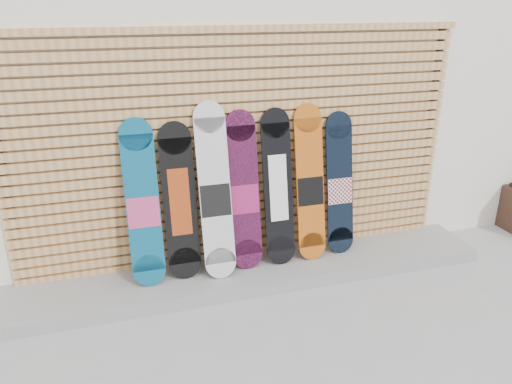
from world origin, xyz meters
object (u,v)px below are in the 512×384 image
at_px(snowboard_4, 278,188).
at_px(snowboard_6, 340,185).
at_px(snowboard_2, 215,193).
at_px(snowboard_3, 244,192).
at_px(snowboard_0, 143,205).
at_px(snowboard_1, 180,202).
at_px(snowboard_5, 310,185).

distance_m(snowboard_4, snowboard_6, 0.64).
relative_size(snowboard_2, snowboard_4, 1.07).
bearing_deg(snowboard_3, snowboard_2, -170.54).
relative_size(snowboard_0, snowboard_4, 1.00).
height_order(snowboard_0, snowboard_1, snowboard_0).
xyz_separation_m(snowboard_2, snowboard_3, (0.28, 0.05, -0.05)).
height_order(snowboard_0, snowboard_4, snowboard_4).
bearing_deg(snowboard_1, snowboard_2, -8.30).
xyz_separation_m(snowboard_1, snowboard_2, (0.31, -0.05, 0.07)).
bearing_deg(snowboard_2, snowboard_6, 2.88).
bearing_deg(snowboard_1, snowboard_0, -176.49).
bearing_deg(snowboard_3, snowboard_0, -178.68).
bearing_deg(snowboard_0, snowboard_6, 1.14).
relative_size(snowboard_4, snowboard_5, 0.99).
distance_m(snowboard_0, snowboard_6, 1.89).
distance_m(snowboard_1, snowboard_3, 0.59).
bearing_deg(snowboard_5, snowboard_6, 4.00).
bearing_deg(snowboard_5, snowboard_4, 179.33).
bearing_deg(snowboard_0, snowboard_3, 1.32).
distance_m(snowboard_3, snowboard_5, 0.65).
bearing_deg(snowboard_2, snowboard_3, 9.46).
xyz_separation_m(snowboard_1, snowboard_4, (0.92, -0.00, 0.03)).
height_order(snowboard_0, snowboard_5, snowboard_5).
bearing_deg(snowboard_5, snowboard_3, 179.47).
relative_size(snowboard_2, snowboard_5, 1.05).
xyz_separation_m(snowboard_3, snowboard_5, (0.65, -0.01, 0.01)).
bearing_deg(snowboard_6, snowboard_4, -178.32).
relative_size(snowboard_3, snowboard_5, 0.99).
distance_m(snowboard_2, snowboard_5, 0.93).
height_order(snowboard_1, snowboard_6, snowboard_1).
bearing_deg(snowboard_4, snowboard_2, -175.86).
bearing_deg(snowboard_1, snowboard_3, 0.11).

